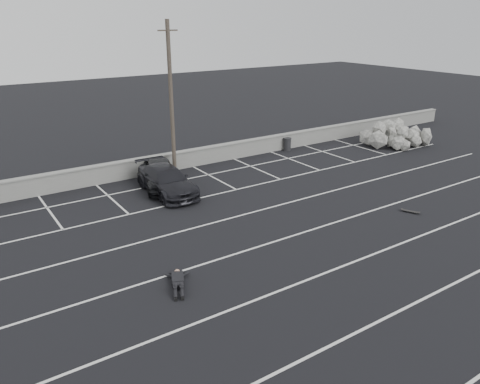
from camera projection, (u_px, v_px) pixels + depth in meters
ground at (347, 265)px, 17.38m from camera, size 120.00×120.00×0.00m
seawall at (177, 160)px, 28.08m from camera, size 50.00×0.45×1.06m
stall_lines at (273, 224)px, 20.77m from camera, size 36.00×20.05×0.01m
car_left at (161, 174)px, 25.01m from camera, size 2.96×4.63×1.47m
car_right at (167, 180)px, 24.20m from camera, size 2.08×4.83×1.39m
utility_pole at (171, 100)px, 25.85m from camera, size 1.14×0.23×8.53m
trash_bin at (287, 144)px, 32.08m from camera, size 0.67×0.67×0.85m
riprap_pile at (399, 139)px, 33.23m from camera, size 4.95×3.75×1.28m
person at (178, 276)px, 16.18m from camera, size 2.58×2.92×0.45m
skateboard at (410, 211)px, 21.96m from camera, size 0.46×0.72×0.09m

